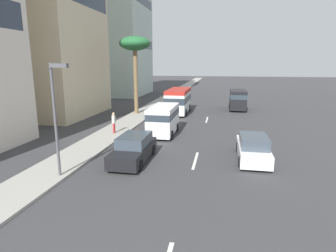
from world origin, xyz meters
The scene contains 13 objects.
ground_plane centered at (31.50, 0.00, 0.00)m, with size 198.00×198.00×0.00m, color #38383A.
sidewalk_right centered at (31.50, 7.68, 0.07)m, with size 162.00×2.68×0.15m, color #9E9B93.
lane_stripe_mid centered at (14.46, 0.00, 0.01)m, with size 3.20×0.16×0.01m, color silver.
lane_stripe_far centered at (27.62, 0.00, 0.01)m, with size 3.20×0.16×0.01m, color silver.
van_lead centered at (20.52, 3.27, 1.38)m, with size 4.74×2.07×2.42m.
car_second centered at (13.74, 3.73, 0.76)m, with size 4.77×1.87×1.60m.
van_third centered at (34.98, -3.50, 1.43)m, with size 4.68×2.11×2.51m.
car_fourth centered at (15.28, -3.48, 0.75)m, with size 4.79×1.84×1.57m.
minibus_fifth centered at (31.05, 3.61, 1.59)m, with size 6.47×2.43×2.89m.
pedestrian_near_lamp centered at (19.67, 7.33, 1.12)m, with size 0.33×0.24×1.75m.
palm_tree centered at (29.31, 8.31, 7.72)m, with size 3.48×3.48×8.69m.
street_lamp centered at (10.41, 6.62, 3.80)m, with size 0.24×0.97×5.79m.
office_tower_far centered at (49.92, 18.63, 15.49)m, with size 13.15×11.39×30.98m.
Camera 1 is at (-2.25, -1.44, 5.91)m, focal length 30.32 mm.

